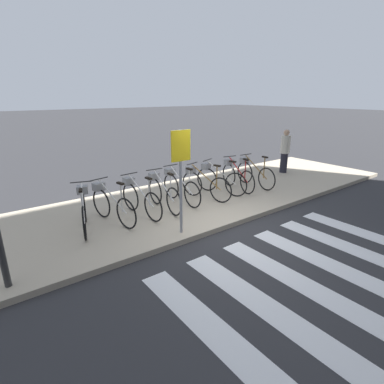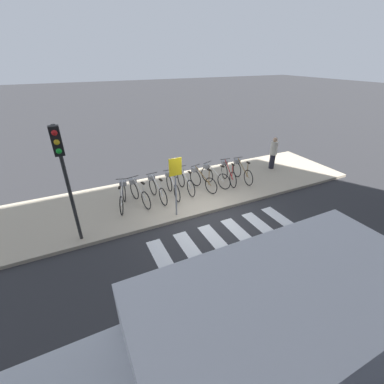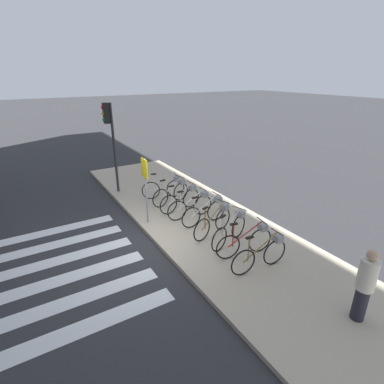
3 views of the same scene
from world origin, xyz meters
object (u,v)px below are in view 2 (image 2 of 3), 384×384
(parked_bicycle_0, at_px, (123,196))
(parked_bicycle_7, at_px, (228,173))
(parked_bicycle_1, at_px, (139,192))
(parked_bicycle_2, at_px, (157,189))
(traffic_light, at_px, (62,163))
(sign_post, at_px, (176,178))
(parked_bicycle_4, at_px, (185,181))
(parked_bicycle_8, at_px, (242,171))
(truck, at_px, (245,362))
(parked_bicycle_6, at_px, (214,175))
(parked_bicycle_3, at_px, (172,185))
(parked_bicycle_5, at_px, (202,179))
(pedestrian, at_px, (273,152))

(parked_bicycle_0, height_order, parked_bicycle_7, same)
(parked_bicycle_1, distance_m, parked_bicycle_2, 0.71)
(traffic_light, height_order, sign_post, traffic_light)
(parked_bicycle_4, distance_m, parked_bicycle_8, 2.74)
(parked_bicycle_8, height_order, truck, truck)
(parked_bicycle_8, bearing_deg, parked_bicycle_1, -179.99)
(truck, bearing_deg, parked_bicycle_6, 62.55)
(parked_bicycle_3, distance_m, traffic_light, 4.44)
(parked_bicycle_7, bearing_deg, parked_bicycle_1, -178.61)
(parked_bicycle_0, xyz_separation_m, parked_bicycle_7, (4.67, 0.09, 0.00))
(parked_bicycle_4, bearing_deg, traffic_light, -158.78)
(parked_bicycle_5, xyz_separation_m, pedestrian, (4.24, 0.49, 0.38))
(parked_bicycle_7, xyz_separation_m, pedestrian, (2.87, 0.39, 0.38))
(parked_bicycle_6, bearing_deg, pedestrian, 6.03)
(parked_bicycle_1, bearing_deg, parked_bicycle_3, 1.04)
(parked_bicycle_2, height_order, parked_bicycle_7, same)
(parked_bicycle_2, height_order, parked_bicycle_3, same)
(parked_bicycle_7, relative_size, truck, 0.30)
(truck, bearing_deg, parked_bicycle_7, 58.27)
(parked_bicycle_6, height_order, sign_post, sign_post)
(parked_bicycle_2, bearing_deg, parked_bicycle_1, -179.91)
(parked_bicycle_8, bearing_deg, parked_bicycle_7, 171.67)
(parked_bicycle_8, height_order, traffic_light, traffic_light)
(parked_bicycle_1, height_order, parked_bicycle_6, same)
(parked_bicycle_4, bearing_deg, parked_bicycle_1, -175.24)
(parked_bicycle_1, height_order, parked_bicycle_2, same)
(parked_bicycle_6, height_order, pedestrian, pedestrian)
(parked_bicycle_7, xyz_separation_m, sign_post, (-3.11, -1.53, 1.02))
(parked_bicycle_2, relative_size, parked_bicycle_3, 1.00)
(pedestrian, bearing_deg, parked_bicycle_1, -175.96)
(parked_bicycle_6, bearing_deg, sign_post, -147.31)
(parked_bicycle_7, bearing_deg, parked_bicycle_0, -178.84)
(parked_bicycle_8, bearing_deg, parked_bicycle_0, 179.96)
(sign_post, bearing_deg, parked_bicycle_8, 20.72)
(sign_post, bearing_deg, parked_bicycle_2, 99.45)
(parked_bicycle_6, bearing_deg, parked_bicycle_5, -170.70)
(parked_bicycle_2, relative_size, parked_bicycle_8, 1.00)
(parked_bicycle_2, xyz_separation_m, parked_bicycle_4, (1.29, 0.17, 0.00))
(parked_bicycle_4, relative_size, parked_bicycle_5, 1.03)
(truck, bearing_deg, parked_bicycle_3, 75.91)
(parked_bicycle_0, xyz_separation_m, traffic_light, (-1.64, -1.48, 2.09))
(parked_bicycle_2, bearing_deg, pedestrian, 4.49)
(parked_bicycle_0, height_order, truck, truck)
(parked_bicycle_2, xyz_separation_m, truck, (-1.14, -7.17, 0.98))
(parked_bicycle_0, distance_m, parked_bicycle_6, 3.96)
(parked_bicycle_2, bearing_deg, parked_bicycle_5, 0.07)
(parked_bicycle_4, relative_size, truck, 0.31)
(parked_bicycle_3, height_order, truck, truck)
(parked_bicycle_3, relative_size, parked_bicycle_8, 1.00)
(parked_bicycle_7, bearing_deg, parked_bicycle_6, 179.03)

